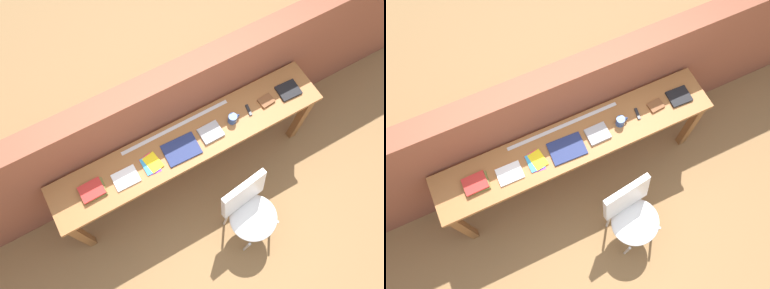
{
  "view_description": "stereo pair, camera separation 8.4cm",
  "coord_description": "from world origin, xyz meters",
  "views": [
    {
      "loc": [
        -0.58,
        -0.79,
        3.81
      ],
      "look_at": [
        0.0,
        0.25,
        0.9
      ],
      "focal_mm": 35.0,
      "sensor_mm": 36.0,
      "label": 1
    },
    {
      "loc": [
        -0.51,
        -0.83,
        3.81
      ],
      "look_at": [
        0.0,
        0.25,
        0.9
      ],
      "focal_mm": 35.0,
      "sensor_mm": 36.0,
      "label": 2
    }
  ],
  "objects": [
    {
      "name": "ground_plane",
      "position": [
        0.0,
        0.0,
        0.0
      ],
      "size": [
        40.0,
        40.0,
        0.0
      ],
      "primitive_type": "plane",
      "color": "olive"
    },
    {
      "name": "book_repair_rightmost",
      "position": [
        1.01,
        0.29,
        0.89
      ],
      "size": [
        0.2,
        0.17,
        0.02
      ],
      "primitive_type": "cube",
      "rotation": [
        0.0,
        0.0,
        -0.04
      ],
      "color": "black",
      "rests_on": "sideboard"
    },
    {
      "name": "ruler_metal_back_edge",
      "position": [
        -0.04,
        0.47,
        0.88
      ],
      "size": [
        1.03,
        0.03,
        0.0
      ],
      "primitive_type": "cube",
      "color": "silver",
      "rests_on": "sideboard"
    },
    {
      "name": "book_stack_leftmost",
      "position": [
        -0.89,
        0.29,
        0.9
      ],
      "size": [
        0.21,
        0.17,
        0.05
      ],
      "color": "olive",
      "rests_on": "sideboard"
    },
    {
      "name": "brick_wall_back",
      "position": [
        0.0,
        0.64,
        0.71
      ],
      "size": [
        6.0,
        0.2,
        1.43
      ],
      "primitive_type": "cube",
      "color": "brown",
      "rests_on": "ground"
    },
    {
      "name": "book_grey_hardcover",
      "position": [
        0.19,
        0.27,
        0.89
      ],
      "size": [
        0.19,
        0.16,
        0.03
      ],
      "primitive_type": "cube",
      "rotation": [
        0.0,
        0.0,
        0.01
      ],
      "color": "#9E9EA3",
      "rests_on": "sideboard"
    },
    {
      "name": "multitool_folded",
      "position": [
        0.6,
        0.3,
        0.89
      ],
      "size": [
        0.04,
        0.11,
        0.02
      ],
      "primitive_type": "cube",
      "rotation": [
        0.0,
        0.0,
        -0.18
      ],
      "color": "black",
      "rests_on": "sideboard"
    },
    {
      "name": "magazine_cycling",
      "position": [
        -0.61,
        0.26,
        0.89
      ],
      "size": [
        0.21,
        0.16,
        0.02
      ],
      "primitive_type": "cube",
      "rotation": [
        0.0,
        0.0,
        -0.01
      ],
      "color": "white",
      "rests_on": "sideboard"
    },
    {
      "name": "chair_white_moulded",
      "position": [
        0.21,
        -0.41,
        0.53
      ],
      "size": [
        0.49,
        0.5,
        0.89
      ],
      "color": "white",
      "rests_on": "ground"
    },
    {
      "name": "sideboard",
      "position": [
        0.0,
        0.3,
        0.74
      ],
      "size": [
        2.5,
        0.44,
        0.88
      ],
      "color": "#996033",
      "rests_on": "ground"
    },
    {
      "name": "pamphlet_pile_colourful",
      "position": [
        -0.38,
        0.27,
        0.89
      ],
      "size": [
        0.17,
        0.19,
        0.01
      ],
      "color": "purple",
      "rests_on": "sideboard"
    },
    {
      "name": "leather_journal_brown",
      "position": [
        0.78,
        0.3,
        0.89
      ],
      "size": [
        0.14,
        0.11,
        0.02
      ],
      "primitive_type": "cube",
      "rotation": [
        0.0,
        0.0,
        0.08
      ],
      "color": "brown",
      "rests_on": "sideboard"
    },
    {
      "name": "book_open_centre",
      "position": [
        -0.1,
        0.26,
        0.89
      ],
      "size": [
        0.31,
        0.22,
        0.02
      ],
      "primitive_type": "cube",
      "rotation": [
        0.0,
        0.0,
        -0.04
      ],
      "color": "navy",
      "rests_on": "sideboard"
    },
    {
      "name": "mug",
      "position": [
        0.42,
        0.28,
        0.92
      ],
      "size": [
        0.11,
        0.08,
        0.09
      ],
      "color": "#2D4C8C",
      "rests_on": "sideboard"
    }
  ]
}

